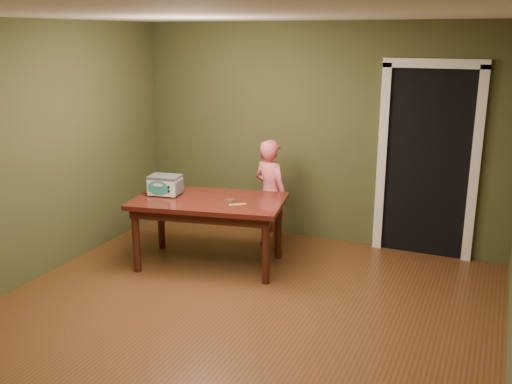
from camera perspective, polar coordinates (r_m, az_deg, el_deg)
floor at (r=5.07m, az=-3.30°, el=-13.38°), size 5.00×5.00×0.00m
room_shell at (r=4.51m, az=-3.64°, el=5.99°), size 4.52×5.02×2.61m
doorway at (r=6.91m, az=17.08°, el=3.19°), size 1.10×0.66×2.25m
dining_table at (r=6.14m, az=-4.74°, el=-1.59°), size 1.74×1.19×0.75m
toy_oven at (r=6.29m, az=-9.10°, el=0.75°), size 0.38×0.28×0.22m
baking_pan at (r=6.00m, az=-2.61°, el=-0.84°), size 0.10×0.10×0.02m
spatula at (r=5.88m, az=-1.83°, el=-1.25°), size 0.16×0.13×0.01m
child at (r=6.65m, az=1.46°, el=-0.22°), size 0.55×0.47×1.29m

